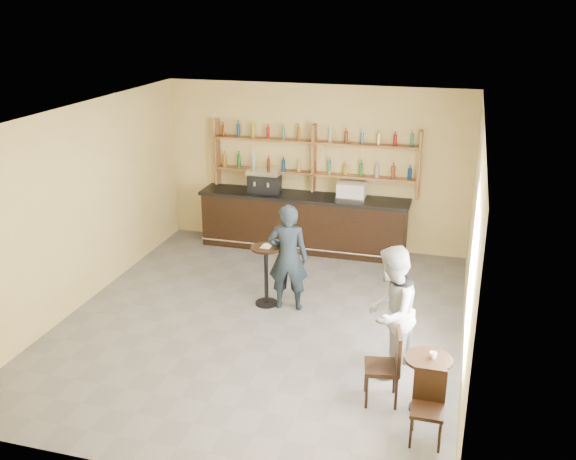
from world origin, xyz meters
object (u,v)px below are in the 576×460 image
(espresso_machine, at_px, (265,181))
(man_main, at_px, (288,257))
(bar_counter, at_px, (303,222))
(patron_second, at_px, (390,312))
(pastry_case, at_px, (352,191))
(cafe_table, at_px, (426,384))
(chair_west, at_px, (382,366))
(pedestal_table, at_px, (266,276))
(chair_south, at_px, (427,410))

(espresso_machine, height_order, man_main, man_main)
(bar_counter, xyz_separation_m, patron_second, (2.19, -4.04, 0.34))
(bar_counter, xyz_separation_m, espresso_machine, (-0.79, 0.00, 0.78))
(pastry_case, distance_m, cafe_table, 5.17)
(cafe_table, relative_size, patron_second, 0.40)
(espresso_machine, xyz_separation_m, pastry_case, (1.73, 0.00, -0.06))
(man_main, height_order, cafe_table, man_main)
(espresso_machine, bearing_deg, bar_counter, -9.71)
(espresso_machine, bearing_deg, man_main, -74.70)
(cafe_table, height_order, chair_west, chair_west)
(pedestal_table, distance_m, cafe_table, 3.50)
(cafe_table, bearing_deg, chair_south, -85.24)
(bar_counter, bearing_deg, chair_west, -65.00)
(espresso_machine, height_order, chair_west, espresso_machine)
(espresso_machine, xyz_separation_m, chair_south, (3.59, -5.36, -0.91))
(pedestal_table, xyz_separation_m, patron_second, (2.16, -1.50, 0.39))
(pastry_case, relative_size, chair_west, 0.56)
(chair_west, distance_m, chair_south, 0.89)
(pedestal_table, relative_size, cafe_table, 1.39)
(cafe_table, xyz_separation_m, chair_south, (0.05, -0.60, 0.06))
(chair_south, bearing_deg, bar_counter, 117.15)
(patron_second, bearing_deg, chair_south, 34.99)
(chair_west, xyz_separation_m, patron_second, (-0.00, 0.66, 0.41))
(cafe_table, bearing_deg, man_main, 136.81)
(chair_west, bearing_deg, cafe_table, 74.50)
(pastry_case, bearing_deg, chair_south, -68.84)
(bar_counter, bearing_deg, pedestal_table, -89.20)
(cafe_table, bearing_deg, bar_counter, 119.98)
(chair_south, bearing_deg, chair_west, 132.31)
(man_main, bearing_deg, espresso_machine, -72.77)
(bar_counter, bearing_deg, man_main, -81.01)
(pedestal_table, xyz_separation_m, cafe_table, (2.71, -2.22, -0.14))
(chair_south, bearing_deg, pedestal_table, 134.03)
(espresso_machine, distance_m, pedestal_table, 2.80)
(pastry_case, bearing_deg, patron_second, -70.72)
(pedestal_table, bearing_deg, man_main, -2.97)
(bar_counter, height_order, pastry_case, pastry_case)
(pedestal_table, height_order, man_main, man_main)
(cafe_table, distance_m, chair_south, 0.61)
(pastry_case, xyz_separation_m, patron_second, (1.25, -4.04, -0.38))
(bar_counter, distance_m, chair_west, 5.20)
(pastry_case, relative_size, man_main, 0.31)
(pedestal_table, xyz_separation_m, chair_south, (2.76, -2.82, -0.08))
(man_main, distance_m, cafe_table, 3.25)
(espresso_machine, distance_m, patron_second, 5.05)
(espresso_machine, xyz_separation_m, cafe_table, (3.54, -4.76, -0.98))
(pedestal_table, relative_size, man_main, 0.57)
(chair_west, relative_size, chair_south, 1.14)
(espresso_machine, relative_size, patron_second, 0.36)
(chair_south, bearing_deg, patron_second, 114.21)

